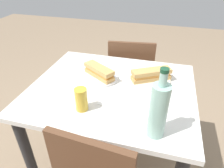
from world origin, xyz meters
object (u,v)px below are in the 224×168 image
Objects in this scene: dining_table at (112,104)px; plate_far at (151,80)px; chair_far at (130,76)px; plate_near at (99,77)px; baguette_sandwich_far at (151,75)px; water_bottle at (158,110)px; beer_glass at (81,99)px; knife_far at (146,75)px; knife_near at (105,72)px; baguette_sandwich_near at (99,71)px.

plate_far reaches higher than dining_table.
chair_far reaches higher than plate_near.
water_bottle is (0.07, -0.44, 0.09)m from baguette_sandwich_far.
chair_far reaches higher than dining_table.
beer_glass is at bearing -130.45° from baguette_sandwich_far.
knife_far reaches higher than dining_table.
plate_near and plate_far have the same top height.
beer_glass is (-0.38, 0.07, -0.07)m from water_bottle.
dining_table is at bearing -56.55° from knife_near.
baguette_sandwich_near reaches higher than knife_near.
beer_glass is (-0.31, -0.37, 0.01)m from baguette_sandwich_far.
chair_far is 3.50× the size of plate_near.
knife_near reaches higher than dining_table.
water_bottle is at bearing -45.22° from plate_near.
knife_near is at bearing 129.69° from water_bottle.
plate_far is at bearing 98.48° from water_bottle.
baguette_sandwich_far is (0.22, 0.13, 0.18)m from dining_table.
plate_near is at bearing -171.56° from baguette_sandwich_far.
baguette_sandwich_near is at bearing -162.89° from knife_far.
baguette_sandwich_far is at bearing 8.44° from plate_near.
water_bottle is at bearing -45.22° from baguette_sandwich_near.
plate_far is at bearing 29.81° from dining_table.
beer_glass is at bearing -87.99° from plate_near.
knife_far is 1.18× the size of beer_glass.
knife_far is (0.29, 0.09, -0.03)m from baguette_sandwich_near.
baguette_sandwich_far reaches higher than plate_far.
knife_far is at bearing 131.54° from plate_far.
baguette_sandwich_near is at bearing -171.56° from plate_far.
knife_near is (0.02, 0.05, -0.03)m from baguette_sandwich_near.
dining_table is 0.32m from beer_glass.
baguette_sandwich_far is (0.21, -0.49, 0.32)m from chair_far.
plate_far is at bearing -48.46° from knife_far.
chair_far is at bearing 113.05° from baguette_sandwich_far.
beer_glass reaches higher than baguette_sandwich_near.
beer_glass is (0.01, -0.32, 0.01)m from baguette_sandwich_near.
plate_far is 0.06m from knife_far.
water_bottle reaches higher than beer_glass.
chair_far is 0.56m from knife_far.
baguette_sandwich_near is 0.33m from baguette_sandwich_far.
chair_far is at bearing 77.67° from baguette_sandwich_near.
water_bottle reaches higher than plate_near.
baguette_sandwich_near is at bearing -171.56° from baguette_sandwich_far.
water_bottle reaches higher than baguette_sandwich_far.
baguette_sandwich_far is 0.48m from beer_glass.
plate_near is 1.09× the size of baguette_sandwich_near.
baguette_sandwich_far reaches higher than knife_far.
baguette_sandwich_near is 0.32m from beer_glass.
dining_table is 3.92× the size of baguette_sandwich_far.
beer_glass reaches higher than chair_far.
dining_table is at bearing -36.04° from plate_near.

